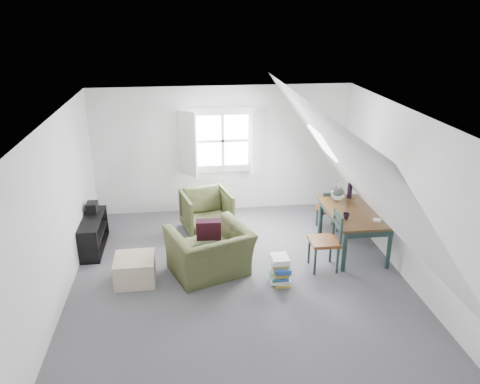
{
  "coord_description": "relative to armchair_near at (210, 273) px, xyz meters",
  "views": [
    {
      "loc": [
        -0.75,
        -6.03,
        3.85
      ],
      "look_at": [
        0.08,
        0.6,
        1.21
      ],
      "focal_mm": 35.0,
      "sensor_mm": 36.0,
      "label": 1
    }
  ],
  "objects": [
    {
      "name": "paper_box",
      "position": [
        2.63,
        -0.0,
        0.75
      ],
      "size": [
        0.13,
        0.11,
        0.04
      ],
      "primitive_type": "cube",
      "rotation": [
        0.0,
        0.0,
        -0.35
      ],
      "color": "white",
      "rests_on": "dining_table"
    },
    {
      "name": "slope_right",
      "position": [
        1.98,
        -0.29,
        1.78
      ],
      "size": [
        3.19,
        5.5,
        4.48
      ],
      "primitive_type": "plane",
      "rotation": [
        0.0,
        -2.19,
        0.0
      ],
      "color": "white",
      "rests_on": "wall_right"
    },
    {
      "name": "skylight",
      "position": [
        1.98,
        1.01,
        1.75
      ],
      "size": [
        0.35,
        0.75,
        0.47
      ],
      "primitive_type": "cube",
      "rotation": [
        0.0,
        0.95,
        0.0
      ],
      "color": "white",
      "rests_on": "slope_right"
    },
    {
      "name": "wall_back",
      "position": [
        0.43,
        2.46,
        1.25
      ],
      "size": [
        5.0,
        0.0,
        5.0
      ],
      "primitive_type": "plane",
      "rotation": [
        1.57,
        0.0,
        0.0
      ],
      "color": "white",
      "rests_on": "ground"
    },
    {
      "name": "dining_chair_near",
      "position": [
        1.81,
        -0.07,
        0.49
      ],
      "size": [
        0.44,
        0.44,
        0.94
      ],
      "rotation": [
        0.0,
        0.0,
        -1.7
      ],
      "color": "brown",
      "rests_on": "floor"
    },
    {
      "name": "armchair_near",
      "position": [
        0.0,
        0.0,
        0.0
      ],
      "size": [
        1.43,
        1.34,
        0.74
      ],
      "primitive_type": "imported",
      "rotation": [
        0.0,
        0.0,
        3.5
      ],
      "color": "#3F4425",
      "rests_on": "floor"
    },
    {
      "name": "floor",
      "position": [
        0.43,
        -0.29,
        0.0
      ],
      "size": [
        5.5,
        5.5,
        0.0
      ],
      "primitive_type": "plane",
      "color": "#504F55",
      "rests_on": "ground"
    },
    {
      "name": "slope_left",
      "position": [
        -1.12,
        -0.29,
        1.78
      ],
      "size": [
        3.19,
        5.5,
        4.48
      ],
      "primitive_type": "plane",
      "rotation": [
        0.0,
        2.19,
        0.0
      ],
      "color": "white",
      "rests_on": "wall_left"
    },
    {
      "name": "wall_right",
      "position": [
        2.93,
        -0.29,
        1.25
      ],
      "size": [
        0.0,
        5.5,
        5.5
      ],
      "primitive_type": "plane",
      "rotation": [
        1.57,
        0.0,
        -1.57
      ],
      "color": "white",
      "rests_on": "ground"
    },
    {
      "name": "dormer_window",
      "position": [
        0.43,
        2.39,
        1.45
      ],
      "size": [
        1.71,
        0.35,
        1.3
      ],
      "color": "white",
      "rests_on": "wall_back"
    },
    {
      "name": "demijohn",
      "position": [
        2.28,
        0.9,
        0.87
      ],
      "size": [
        0.24,
        0.24,
        0.34
      ],
      "rotation": [
        0.0,
        0.0,
        0.21
      ],
      "color": "silver",
      "rests_on": "dining_table"
    },
    {
      "name": "cup",
      "position": [
        2.18,
        0.15,
        0.73
      ],
      "size": [
        0.13,
        0.13,
        0.1
      ],
      "primitive_type": "imported",
      "rotation": [
        0.0,
        0.0,
        -0.3
      ],
      "color": "black",
      "rests_on": "dining_table"
    },
    {
      "name": "ottoman",
      "position": [
        -1.13,
        -0.09,
        0.2
      ],
      "size": [
        0.6,
        0.6,
        0.39
      ],
      "primitive_type": "cube",
      "rotation": [
        0.0,
        0.0,
        0.02
      ],
      "color": "#BBA98C",
      "rests_on": "floor"
    },
    {
      "name": "vase_twigs",
      "position": [
        2.53,
        1.0,
        0.88
      ],
      "size": [
        0.09,
        0.09,
        0.67
      ],
      "rotation": [
        0.0,
        0.0,
        -0.33
      ],
      "color": "black",
      "rests_on": "dining_table"
    },
    {
      "name": "electronics_box",
      "position": [
        -1.93,
        1.29,
        0.65
      ],
      "size": [
        0.18,
        0.25,
        0.2
      ],
      "primitive_type": "cube",
      "rotation": [
        0.0,
        0.0,
        -0.02
      ],
      "color": "black",
      "rests_on": "media_shelf"
    },
    {
      "name": "armchair_far",
      "position": [
        0.04,
        1.48,
        0.0
      ],
      "size": [
        1.0,
        1.02,
        0.77
      ],
      "primitive_type": "imported",
      "rotation": [
        0.0,
        0.0,
        0.24
      ],
      "color": "#3F4425",
      "rests_on": "floor"
    },
    {
      "name": "dining_table",
      "position": [
        2.43,
        0.45,
        0.63
      ],
      "size": [
        0.88,
        1.46,
        0.73
      ],
      "rotation": [
        0.0,
        0.0,
        -0.06
      ],
      "color": "#372313",
      "rests_on": "floor"
    },
    {
      "name": "wall_left",
      "position": [
        -2.07,
        -0.29,
        1.25
      ],
      "size": [
        0.0,
        5.5,
        5.5
      ],
      "primitive_type": "plane",
      "rotation": [
        1.57,
        0.0,
        1.57
      ],
      "color": "white",
      "rests_on": "ground"
    },
    {
      "name": "magazine_stack",
      "position": [
        1.02,
        -0.42,
        0.22
      ],
      "size": [
        0.33,
        0.39,
        0.44
      ],
      "rotation": [
        0.0,
        0.0,
        -0.09
      ],
      "color": "#B29933",
      "rests_on": "floor"
    },
    {
      "name": "ceiling",
      "position": [
        0.43,
        -0.29,
        2.5
      ],
      "size": [
        5.5,
        5.5,
        0.0
      ],
      "primitive_type": "plane",
      "rotation": [
        3.14,
        0.0,
        0.0
      ],
      "color": "white",
      "rests_on": "wall_back"
    },
    {
      "name": "throw_pillow",
      "position": [
        0.0,
        0.15,
        0.67
      ],
      "size": [
        0.39,
        0.24,
        0.39
      ],
      "primitive_type": "cube",
      "rotation": [
        0.31,
        0.0,
        -0.05
      ],
      "color": "#360E1F",
      "rests_on": "armchair_near"
    },
    {
      "name": "wall_front",
      "position": [
        0.43,
        -3.04,
        1.25
      ],
      "size": [
        5.0,
        0.0,
        5.0
      ],
      "primitive_type": "plane",
      "rotation": [
        -1.57,
        0.0,
        0.0
      ],
      "color": "white",
      "rests_on": "ground"
    },
    {
      "name": "dining_chair_far",
      "position": [
        2.26,
        1.26,
        0.41
      ],
      "size": [
        0.37,
        0.37,
        0.79
      ],
      "rotation": [
        0.0,
        0.0,
        3.3
      ],
      "color": "brown",
      "rests_on": "floor"
    },
    {
      "name": "media_shelf",
      "position": [
        -1.93,
        1.0,
        0.26
      ],
      "size": [
        0.37,
        1.1,
        0.57
      ],
      "rotation": [
        0.0,
        0.0,
        -0.03
      ],
      "color": "black",
      "rests_on": "floor"
    }
  ]
}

